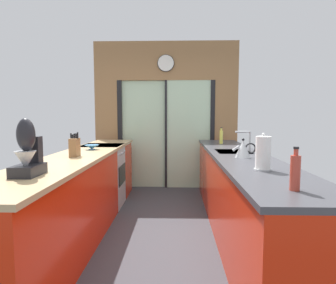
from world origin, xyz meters
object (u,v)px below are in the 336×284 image
object	(u,v)px
oven_range	(103,176)
kettle	(243,149)
stand_mixer	(28,154)
soap_bottle_near	(295,172)
mixing_bowl	(92,147)
soap_bottle_far	(221,137)
knife_block	(75,147)
paper_towel_roll	(263,153)

from	to	relation	value
oven_range	kettle	distance (m)	2.24
stand_mixer	soap_bottle_near	bearing A→B (deg)	-11.70
mixing_bowl	kettle	world-z (taller)	kettle
stand_mixer	kettle	distance (m)	2.02
oven_range	soap_bottle_far	world-z (taller)	soap_bottle_far
kettle	stand_mixer	bearing A→B (deg)	-151.83
kettle	mixing_bowl	bearing A→B (deg)	160.45
knife_block	stand_mixer	world-z (taller)	stand_mixer
knife_block	soap_bottle_far	xyz separation A→B (m)	(1.78, 1.45, 0.01)
oven_range	stand_mixer	bearing A→B (deg)	-89.51
knife_block	soap_bottle_near	distance (m)	2.22
stand_mixer	soap_bottle_far	distance (m)	3.00
stand_mixer	soap_bottle_near	xyz separation A→B (m)	(1.78, -0.37, -0.05)
mixing_bowl	soap_bottle_near	bearing A→B (deg)	-47.70
mixing_bowl	paper_towel_roll	distance (m)	2.22
oven_range	stand_mixer	world-z (taller)	stand_mixer
oven_range	soap_bottle_near	distance (m)	3.16
soap_bottle_far	paper_towel_roll	bearing A→B (deg)	-90.00
oven_range	stand_mixer	xyz separation A→B (m)	(0.02, -2.17, 0.63)
kettle	oven_range	bearing A→B (deg)	146.08
oven_range	paper_towel_roll	bearing A→B (deg)	-46.64
mixing_bowl	soap_bottle_far	world-z (taller)	soap_bottle_far
stand_mixer	kettle	bearing A→B (deg)	28.17
soap_bottle_far	stand_mixer	bearing A→B (deg)	-126.35
stand_mixer	soap_bottle_near	world-z (taller)	stand_mixer
mixing_bowl	soap_bottle_near	world-z (taller)	soap_bottle_near
oven_range	paper_towel_roll	distance (m)	2.69
oven_range	paper_towel_roll	world-z (taller)	paper_towel_roll
soap_bottle_far	soap_bottle_near	bearing A→B (deg)	-90.00
paper_towel_roll	oven_range	bearing A→B (deg)	133.36
mixing_bowl	soap_bottle_near	xyz separation A→B (m)	(1.78, -1.96, 0.08)
oven_range	kettle	xyz separation A→B (m)	(1.80, -1.21, 0.55)
soap_bottle_far	kettle	bearing A→B (deg)	-89.92
oven_range	mixing_bowl	distance (m)	0.76
soap_bottle_near	soap_bottle_far	distance (m)	2.79
knife_block	stand_mixer	bearing A→B (deg)	-90.00
mixing_bowl	knife_block	world-z (taller)	knife_block
kettle	knife_block	bearing A→B (deg)	179.62
oven_range	knife_block	xyz separation A→B (m)	(0.02, -1.20, 0.57)
soap_bottle_far	paper_towel_roll	world-z (taller)	paper_towel_roll
soap_bottle_near	paper_towel_roll	xyz separation A→B (m)	(0.00, 0.63, 0.02)
oven_range	soap_bottle_near	xyz separation A→B (m)	(1.80, -2.53, 0.58)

